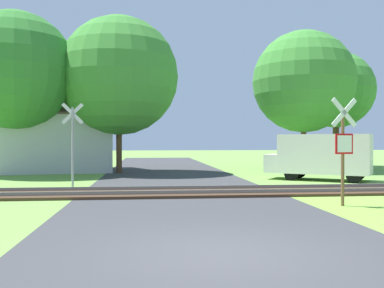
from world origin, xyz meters
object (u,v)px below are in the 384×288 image
object	(u,v)px
tree_left	(16,70)
crossing_sign_far	(73,139)
stop_sign_near	(343,146)
tree_center	(119,76)
tree_far	(336,90)
house	(55,139)
tree_right	(304,82)
mail_truck	(321,155)

from	to	relation	value
tree_left	crossing_sign_far	bearing A→B (deg)	-58.89
stop_sign_near	tree_center	distance (m)	16.34
tree_far	house	bearing A→B (deg)	-174.37
stop_sign_near	tree_far	world-z (taller)	tree_far
tree_right	stop_sign_near	bearing A→B (deg)	-106.48
stop_sign_near	crossing_sign_far	distance (m)	10.51
stop_sign_near	tree_right	bearing A→B (deg)	-118.45
house	tree_left	distance (m)	5.24
house	tree_left	size ratio (longest dim) A/B	0.88
stop_sign_near	crossing_sign_far	world-z (taller)	crossing_sign_far
tree_far	tree_center	distance (m)	16.09
tree_left	tree_far	bearing A→B (deg)	13.63
house	tree_right	distance (m)	16.49
crossing_sign_far	tree_center	xyz separation A→B (m)	(1.35, 8.17, 3.83)
house	tree_right	size ratio (longest dim) A/B	0.90
house	tree_center	world-z (taller)	tree_center
tree_far	mail_truck	world-z (taller)	tree_far
house	mail_truck	bearing A→B (deg)	-38.19
stop_sign_near	tree_far	bearing A→B (deg)	-126.05
tree_center	tree_far	bearing A→B (deg)	15.14
tree_far	mail_truck	xyz separation A→B (m)	(-5.42, -10.17, -4.43)
house	crossing_sign_far	bearing A→B (deg)	-82.99
stop_sign_near	tree_right	distance (m)	15.98
tree_right	house	bearing A→B (deg)	174.99
tree_right	tree_center	size ratio (longest dim) A/B	0.97
tree_center	mail_truck	size ratio (longest dim) A/B	1.84
crossing_sign_far	tree_left	bearing A→B (deg)	113.59
house	tree_far	xyz separation A→B (m)	(19.74, 1.95, 3.63)
tree_left	tree_right	world-z (taller)	tree_left
tree_right	mail_truck	xyz separation A→B (m)	(-1.68, -6.82, -4.52)
crossing_sign_far	tree_right	world-z (taller)	tree_right
stop_sign_near	mail_truck	xyz separation A→B (m)	(2.71, 8.03, -0.54)
tree_center	crossing_sign_far	bearing A→B (deg)	-99.35
crossing_sign_far	mail_truck	world-z (taller)	crossing_sign_far
tree_right	tree_left	bearing A→B (deg)	-174.12
crossing_sign_far	tree_center	distance (m)	9.12
stop_sign_near	tree_left	distance (m)	18.95
mail_truck	tree_center	bearing A→B (deg)	93.01
crossing_sign_far	tree_right	xyz separation A→B (m)	(13.14, 9.03, 3.76)
tree_left	mail_truck	bearing A→B (deg)	-17.59
tree_left	tree_right	bearing A→B (deg)	5.88
crossing_sign_far	mail_truck	size ratio (longest dim) A/B	0.68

